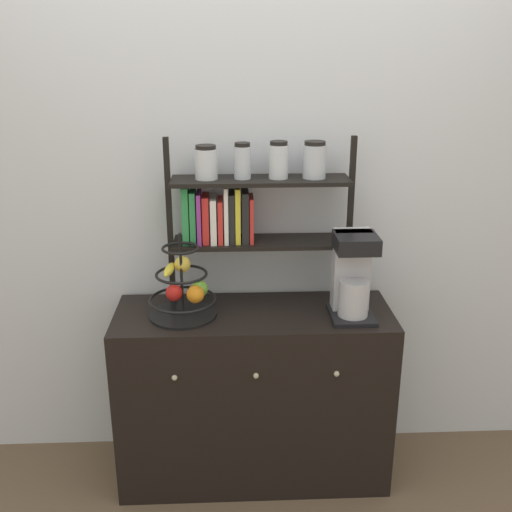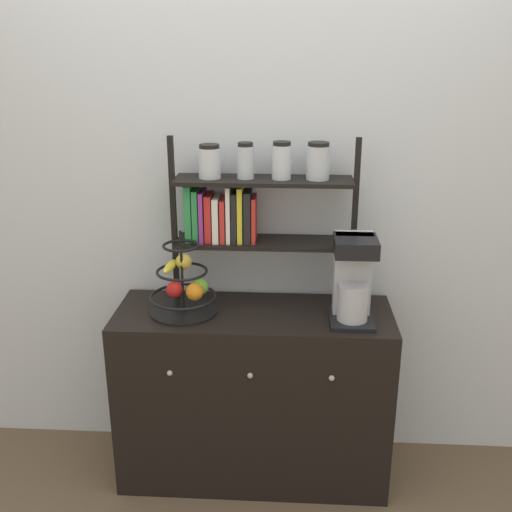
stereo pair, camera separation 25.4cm
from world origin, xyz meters
TOP-DOWN VIEW (x-y plane):
  - ground_plane at (0.00, 0.00)m, footprint 12.00×12.00m
  - wall_back at (0.00, 0.49)m, footprint 7.00×0.05m
  - sideboard at (0.00, 0.22)m, footprint 1.22×0.46m
  - coffee_maker at (0.42, 0.18)m, footprint 0.18×0.22m
  - fruit_stand at (-0.30, 0.21)m, footprint 0.29×0.29m
  - shelf_hutch at (-0.04, 0.34)m, footprint 0.81×0.20m

SIDE VIEW (x-z plane):
  - ground_plane at x=0.00m, z-range 0.00..0.00m
  - sideboard at x=0.00m, z-range 0.00..0.83m
  - fruit_stand at x=-0.30m, z-range 0.76..1.14m
  - coffee_maker at x=0.42m, z-range 0.83..1.20m
  - shelf_hutch at x=-0.04m, z-range 0.92..1.67m
  - wall_back at x=0.00m, z-range 0.00..2.60m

